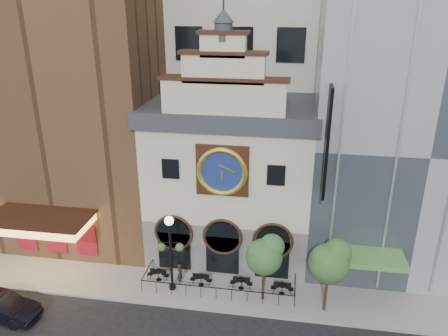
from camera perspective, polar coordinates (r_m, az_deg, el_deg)
name	(u,v)px	position (r m, az deg, el deg)	size (l,w,h in m)	color
ground	(213,312)	(30.39, -1.46, -18.32)	(120.00, 120.00, 0.00)	black
sidewalk	(219,288)	(32.27, -0.62, -15.42)	(44.00, 5.00, 0.15)	gray
clock_building	(231,174)	(33.58, 0.88, -0.85)	(12.60, 8.78, 18.65)	#605E5B
theater_building	(76,87)	(37.84, -18.74, 9.95)	(14.00, 15.60, 25.00)	brown
retail_building	(408,131)	(35.24, 22.93, 4.46)	(14.00, 14.40, 20.00)	gray
cafe_railing	(219,282)	(31.95, -0.62, -14.66)	(10.60, 2.60, 0.90)	black
bistro_0	(158,275)	(33.00, -8.57, -13.60)	(1.58, 0.68, 0.90)	black
bistro_1	(201,279)	(32.21, -3.02, -14.34)	(1.58, 0.68, 0.90)	black
bistro_2	(241,283)	(31.87, 2.26, -14.77)	(1.58, 0.68, 0.90)	black
bistro_3	(282,288)	(31.62, 7.60, -15.30)	(1.58, 0.68, 0.90)	black
car_left	(0,307)	(32.80, -27.19, -15.85)	(1.77, 5.08, 1.67)	black
pedestrian	(180,274)	(32.30, -5.73, -13.59)	(0.58, 0.38, 1.60)	black
lamppost	(170,245)	(30.33, -7.02, -9.98)	(1.82, 0.77, 5.74)	black
tree_left	(265,254)	(29.28, 5.37, -11.12)	(2.53, 2.43, 4.87)	#382619
tree_right	(330,260)	(28.88, 13.64, -11.65)	(2.70, 2.60, 5.19)	#382619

